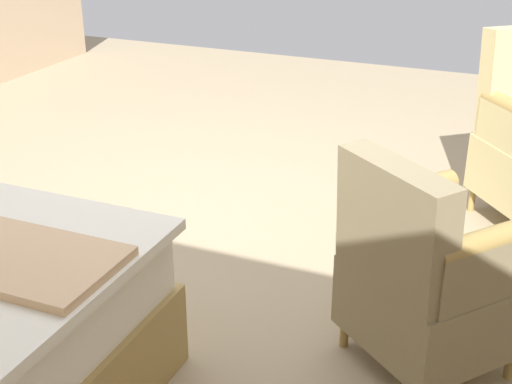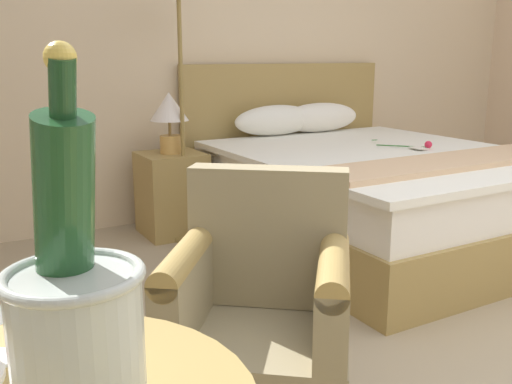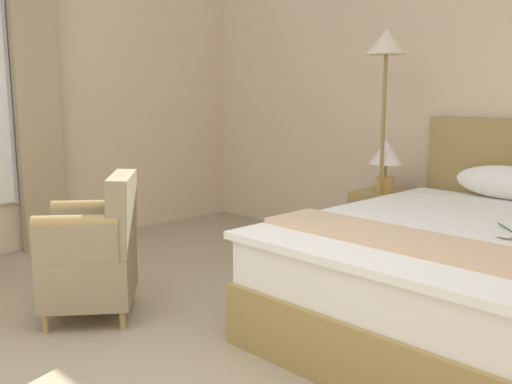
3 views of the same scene
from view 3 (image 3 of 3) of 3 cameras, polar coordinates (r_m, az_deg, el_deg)
name	(u,v)px [view 3 (image 3 of 3)]	position (r m, az deg, el deg)	size (l,w,h in m)	color
wall_headboard_side	(496,88)	(4.58, 22.85, 9.60)	(6.08, 0.12, 2.74)	beige
bed	(477,271)	(3.48, 21.27, -7.37)	(1.79, 2.23, 1.15)	#A18448
nightstand	(383,227)	(4.63, 12.61, -3.42)	(0.44, 0.41, 0.57)	#A18448
bedside_lamp	(386,157)	(4.54, 12.87, 3.43)	(0.26, 0.26, 0.41)	tan
floor_lamp_brass	(385,76)	(4.39, 12.79, 11.23)	(0.30, 0.30, 1.79)	olive
armchair_by_window	(95,253)	(3.54, -15.77, -5.89)	(0.74, 0.74, 0.86)	#A18448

